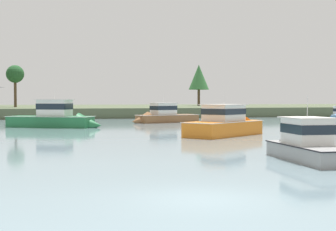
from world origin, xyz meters
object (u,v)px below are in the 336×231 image
Objects in this scene: cruiser_green at (59,121)px; cruiser_grey at (304,149)px; cruiser_orange at (229,128)px; mooring_buoy_white at (298,126)px; cruiser_wood at (161,118)px.

cruiser_green is 32.67m from cruiser_grey.
cruiser_green is 1.56× the size of cruiser_grey.
cruiser_orange reaches higher than mooring_buoy_white.
cruiser_wood is 14.95m from cruiser_green.
mooring_buoy_white is at bearing -8.95° from cruiser_green.
cruiser_green is at bearing -149.15° from cruiser_wood.
cruiser_green reaches higher than cruiser_orange.
cruiser_wood is 17.54m from mooring_buoy_white.
cruiser_grey is at bearing -69.01° from cruiser_green.
cruiser_green is 26.18m from mooring_buoy_white.
cruiser_grey is (11.70, -30.50, -0.17)m from cruiser_green.
cruiser_grey is at bearing -97.19° from cruiser_orange.
cruiser_green is at bearing 171.05° from mooring_buoy_white.
cruiser_wood reaches higher than mooring_buoy_white.
cruiser_grey is (-2.00, -15.83, -0.09)m from cruiser_orange.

